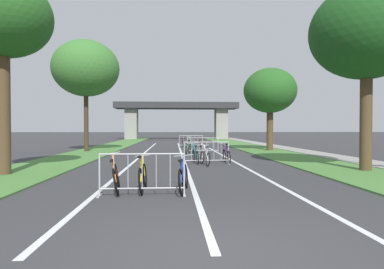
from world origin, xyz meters
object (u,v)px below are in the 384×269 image
object	(u,v)px
crowd_barrier_nearest	(142,175)
bicycle_yellow_8	(143,177)
bicycle_teal_2	(195,156)
bicycle_purple_0	(227,155)
tree_right_oak_mid	(270,91)
tree_left_oak_near	(86,69)
bicycle_blue_9	(183,178)
bicycle_silver_3	(191,143)
bicycle_orange_7	(116,177)
tree_right_pine_near	(367,33)
bicycle_black_5	(183,143)
crowd_barrier_third	(203,145)
bicycle_green_1	(188,148)
crowd_barrier_second	(207,153)
bicycle_white_6	(205,157)
bicycle_red_4	(200,143)
tree_left_cypress_far	(3,19)
crowd_barrier_fourth	(191,141)

from	to	relation	value
crowd_barrier_nearest	bicycle_yellow_8	xyz separation A→B (m)	(-0.04, 0.57, -0.14)
bicycle_teal_2	bicycle_purple_0	bearing A→B (deg)	-2.63
tree_right_oak_mid	crowd_barrier_nearest	distance (m)	18.16
tree_left_oak_near	bicycle_blue_9	bearing A→B (deg)	-66.88
bicycle_silver_3	bicycle_orange_7	distance (m)	20.99
tree_right_pine_near	bicycle_yellow_8	bearing A→B (deg)	-157.02
tree_left_oak_near	bicycle_blue_9	world-z (taller)	tree_left_oak_near
tree_left_oak_near	tree_right_pine_near	xyz separation A→B (m)	(13.59, -11.48, -0.58)
tree_right_pine_near	crowd_barrier_nearest	size ratio (longest dim) A/B	3.36
bicycle_black_5	bicycle_orange_7	xyz separation A→B (m)	(-2.38, -20.88, 0.03)
tree_left_oak_near	bicycle_silver_3	distance (m)	11.15
crowd_barrier_third	bicycle_yellow_8	world-z (taller)	crowd_barrier_third
bicycle_green_1	bicycle_yellow_8	bearing A→B (deg)	-84.72
crowd_barrier_third	bicycle_teal_2	xyz separation A→B (m)	(-0.94, -6.48, -0.15)
tree_right_oak_mid	bicycle_silver_3	xyz separation A→B (m)	(-5.60, 5.43, -4.09)
crowd_barrier_second	tree_left_oak_near	bearing A→B (deg)	132.02
tree_left_oak_near	tree_right_oak_mid	bearing A→B (deg)	1.31
bicycle_white_6	tree_right_oak_mid	bearing A→B (deg)	48.06
bicycle_red_4	bicycle_teal_2	bearing A→B (deg)	-96.61
bicycle_purple_0	bicycle_green_1	bearing A→B (deg)	101.74
crowd_barrier_second	bicycle_blue_9	xyz separation A→B (m)	(-1.28, -6.52, -0.14)
tree_left_cypress_far	tree_left_oak_near	distance (m)	11.78
tree_right_pine_near	bicycle_red_4	xyz separation A→B (m)	(-5.02, 17.28, -4.99)
bicycle_purple_0	bicycle_blue_9	size ratio (longest dim) A/B	0.92
crowd_barrier_nearest	bicycle_black_5	xyz separation A→B (m)	(1.65, 21.39, -0.17)
crowd_barrier_fourth	tree_left_oak_near	bearing A→B (deg)	-145.48
tree_left_cypress_far	bicycle_white_6	bearing A→B (deg)	20.89
tree_left_oak_near	bicycle_blue_9	size ratio (longest dim) A/B	4.51
bicycle_orange_7	tree_right_oak_mid	bearing A→B (deg)	52.47
crowd_barrier_fourth	bicycle_blue_9	xyz separation A→B (m)	(-1.33, -20.44, -0.14)
bicycle_red_4	bicycle_white_6	distance (m)	14.78
bicycle_green_1	bicycle_silver_3	bearing A→B (deg)	99.07
bicycle_black_5	bicycle_blue_9	size ratio (longest dim) A/B	0.90
bicycle_white_6	bicycle_orange_7	bearing A→B (deg)	-125.81
bicycle_red_4	crowd_barrier_nearest	bearing A→B (deg)	-99.59
tree_right_oak_mid	crowd_barrier_second	world-z (taller)	tree_right_oak_mid
bicycle_teal_2	bicycle_orange_7	bearing A→B (deg)	-115.77
bicycle_green_1	bicycle_black_5	world-z (taller)	bicycle_green_1
tree_left_cypress_far	bicycle_white_6	world-z (taller)	tree_left_cypress_far
bicycle_green_1	bicycle_teal_2	distance (m)	5.94
tree_left_cypress_far	tree_right_pine_near	distance (m)	13.38
tree_left_oak_near	bicycle_purple_0	xyz separation A→B (m)	(8.75, -8.02, -5.54)
crowd_barrier_third	bicycle_silver_3	distance (m)	7.36
crowd_barrier_nearest	bicycle_purple_0	distance (m)	8.23
bicycle_teal_2	bicycle_white_6	world-z (taller)	bicycle_teal_2
bicycle_yellow_8	tree_left_cypress_far	bearing A→B (deg)	148.73
bicycle_white_6	bicycle_yellow_8	distance (m)	6.42
crowd_barrier_second	bicycle_green_1	world-z (taller)	crowd_barrier_second
tree_left_cypress_far	bicycle_teal_2	bearing A→B (deg)	27.65
bicycle_silver_3	tree_left_cypress_far	bearing A→B (deg)	-126.41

